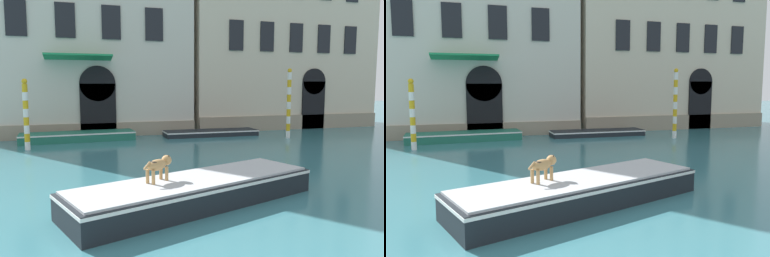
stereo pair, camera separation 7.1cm
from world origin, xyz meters
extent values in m
cube|color=beige|center=(-0.77, 23.92, 8.30)|extent=(13.36, 6.00, 16.59)
cube|color=gray|center=(-0.77, 20.87, 0.44)|extent=(13.36, 0.16, 0.88)
cube|color=black|center=(-0.35, 20.86, 1.66)|extent=(2.17, 0.14, 3.33)
cylinder|color=black|center=(-0.35, 20.86, 3.33)|extent=(2.17, 0.14, 2.17)
cube|color=black|center=(-4.77, 20.88, 7.04)|extent=(1.14, 0.10, 2.04)
cube|color=black|center=(-2.10, 20.88, 7.04)|extent=(1.14, 0.10, 2.04)
cube|color=black|center=(0.57, 20.88, 7.04)|extent=(1.14, 0.10, 2.04)
cube|color=black|center=(3.24, 20.88, 7.04)|extent=(1.14, 0.10, 2.04)
cube|color=#1E8C51|center=(-1.42, 20.22, 4.88)|extent=(3.85, 1.40, 0.29)
cube|color=beige|center=(13.61, 23.92, 6.99)|extent=(14.63, 6.00, 13.99)
cube|color=gray|center=(13.61, 20.87, 0.53)|extent=(14.63, 0.16, 1.06)
cube|color=black|center=(15.22, 20.86, 1.75)|extent=(1.90, 0.14, 3.50)
cylinder|color=black|center=(15.22, 20.86, 3.50)|extent=(1.90, 0.14, 1.90)
cube|color=black|center=(8.93, 20.88, 6.60)|extent=(1.03, 0.10, 2.03)
cube|color=black|center=(11.27, 20.88, 6.60)|extent=(1.03, 0.10, 2.03)
cube|color=black|center=(13.61, 20.88, 6.60)|extent=(1.03, 0.10, 2.03)
cube|color=black|center=(15.95, 20.88, 6.60)|extent=(1.03, 0.10, 2.03)
cube|color=black|center=(18.29, 20.88, 6.60)|extent=(1.03, 0.10, 2.03)
cube|color=black|center=(1.34, 6.44, 0.33)|extent=(7.40, 4.21, 0.66)
cube|color=white|center=(1.34, 6.44, 0.60)|extent=(7.44, 4.25, 0.08)
cube|color=#B2B7BC|center=(1.34, 6.44, 0.69)|extent=(7.14, 3.99, 0.06)
cylinder|color=tan|center=(0.40, 6.60, 0.91)|extent=(0.09, 0.09, 0.37)
cylinder|color=tan|center=(0.52, 6.44, 0.91)|extent=(0.09, 0.09, 0.37)
cylinder|color=tan|center=(-0.02, 6.30, 0.91)|extent=(0.09, 0.09, 0.37)
cylinder|color=tan|center=(0.10, 6.13, 0.91)|extent=(0.09, 0.09, 0.37)
ellipsoid|color=tan|center=(0.25, 6.37, 1.17)|extent=(0.72, 0.64, 0.29)
ellipsoid|color=#382D23|center=(0.17, 6.31, 1.25)|extent=(0.36, 0.34, 0.10)
sphere|color=tan|center=(0.55, 6.59, 1.24)|extent=(0.27, 0.27, 0.27)
cone|color=#382D23|center=(0.51, 6.65, 1.34)|extent=(0.08, 0.08, 0.11)
cone|color=#382D23|center=(0.60, 6.53, 1.34)|extent=(0.08, 0.08, 0.11)
cylinder|color=tan|center=(-0.05, 6.15, 1.21)|extent=(0.23, 0.19, 0.20)
cube|color=#1E6651|center=(-1.58, 19.55, 0.26)|extent=(6.46, 2.05, 0.52)
cube|color=white|center=(-1.58, 19.55, 0.46)|extent=(6.49, 2.08, 0.08)
cube|color=#8C7251|center=(-1.58, 19.55, 0.23)|extent=(3.57, 1.46, 0.47)
cube|color=black|center=(6.55, 19.38, 0.18)|extent=(6.03, 1.72, 0.37)
cube|color=white|center=(6.55, 19.38, 0.31)|extent=(6.06, 1.75, 0.08)
cube|color=#8C7251|center=(6.55, 19.38, 0.17)|extent=(3.32, 1.26, 0.33)
cylinder|color=white|center=(-4.06, 17.13, 0.21)|extent=(0.26, 0.26, 0.41)
cylinder|color=gold|center=(-4.06, 17.13, 0.62)|extent=(0.26, 0.26, 0.41)
cylinder|color=white|center=(-4.06, 17.13, 1.03)|extent=(0.26, 0.26, 0.41)
cylinder|color=gold|center=(-4.06, 17.13, 1.44)|extent=(0.26, 0.26, 0.41)
cylinder|color=white|center=(-4.06, 17.13, 1.86)|extent=(0.26, 0.26, 0.41)
cylinder|color=gold|center=(-4.06, 17.13, 2.27)|extent=(0.26, 0.26, 0.41)
cylinder|color=white|center=(-4.06, 17.13, 2.68)|extent=(0.26, 0.26, 0.41)
cylinder|color=gold|center=(-4.06, 17.13, 3.10)|extent=(0.26, 0.26, 0.41)
sphere|color=gold|center=(-4.06, 17.13, 3.42)|extent=(0.27, 0.27, 0.27)
cylinder|color=white|center=(10.71, 16.98, 0.22)|extent=(0.24, 0.24, 0.44)
cylinder|color=gold|center=(10.71, 16.98, 0.67)|extent=(0.24, 0.24, 0.44)
cylinder|color=white|center=(10.71, 16.98, 1.11)|extent=(0.24, 0.24, 0.44)
cylinder|color=gold|center=(10.71, 16.98, 1.56)|extent=(0.24, 0.24, 0.44)
cylinder|color=white|center=(10.71, 16.98, 2.00)|extent=(0.24, 0.24, 0.44)
cylinder|color=gold|center=(10.71, 16.98, 2.44)|extent=(0.24, 0.24, 0.44)
cylinder|color=white|center=(10.71, 16.98, 2.89)|extent=(0.24, 0.24, 0.44)
cylinder|color=gold|center=(10.71, 16.98, 3.33)|extent=(0.24, 0.24, 0.44)
cylinder|color=white|center=(10.71, 16.98, 3.78)|extent=(0.24, 0.24, 0.44)
sphere|color=gold|center=(10.71, 16.98, 4.11)|extent=(0.25, 0.25, 0.25)
camera|label=1|loc=(-1.74, -2.98, 3.23)|focal=35.00mm
camera|label=2|loc=(-1.67, -3.00, 3.23)|focal=35.00mm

